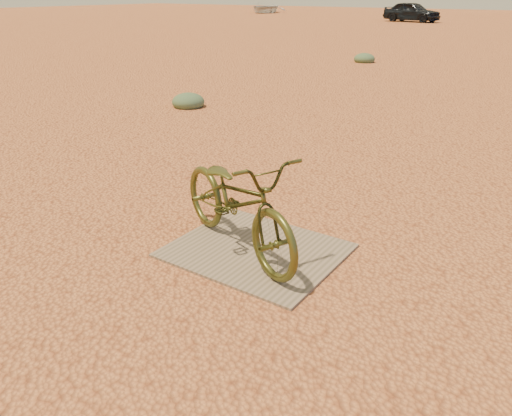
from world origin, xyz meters
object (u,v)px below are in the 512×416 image
Objects in this scene: car at (412,12)px; boat_near_left at (265,7)px; bicycle at (237,201)px; plywood_board at (256,250)px.

boat_near_left is (-16.25, 6.32, -0.17)m from car.
bicycle is at bearing -153.46° from car.
boat_near_left reaches higher than plywood_board.
car is at bearing -37.37° from boat_near_left.
boat_near_left is at bearing 123.24° from plywood_board.
bicycle is at bearing -149.22° from plywood_board.
plywood_board is 0.30× the size of boat_near_left.
bicycle is at bearing -73.05° from boat_near_left.
plywood_board is 0.48m from bicycle.
bicycle is (-0.13, -0.08, 0.45)m from plywood_board.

